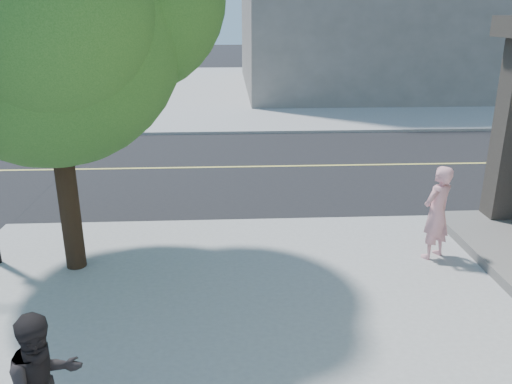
{
  "coord_description": "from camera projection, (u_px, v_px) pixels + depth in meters",
  "views": [
    {
      "loc": [
        3.89,
        -10.55,
        4.45
      ],
      "look_at": [
        4.38,
        -1.55,
        1.3
      ],
      "focal_mm": 35.87,
      "sensor_mm": 36.0,
      "label": 1
    }
  ],
  "objects": [
    {
      "name": "man_on_phone",
      "position": [
        437.0,
        213.0,
        9.35
      ],
      "size": [
        0.77,
        0.7,
        1.78
      ],
      "primitive_type": "imported",
      "rotation": [
        0.0,
        0.0,
        3.7
      ],
      "color": "pink",
      "rests_on": "sidewalk_se"
    },
    {
      "name": "sidewalk_ne",
      "position": [
        381.0,
        87.0,
        32.15
      ],
      "size": [
        29.0,
        25.0,
        0.12
      ],
      "primitive_type": "cube",
      "color": "#949494",
      "rests_on": "ground"
    },
    {
      "name": "road_ew",
      "position": [
        101.0,
        169.0,
        15.46
      ],
      "size": [
        140.0,
        9.0,
        0.01
      ],
      "primitive_type": "cube",
      "color": "black",
      "rests_on": "ground"
    },
    {
      "name": "ground",
      "position": [
        54.0,
        228.0,
        11.22
      ],
      "size": [
        140.0,
        140.0,
        0.0
      ],
      "primitive_type": "plane",
      "color": "black",
      "rests_on": "ground"
    }
  ]
}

